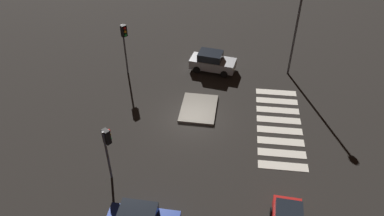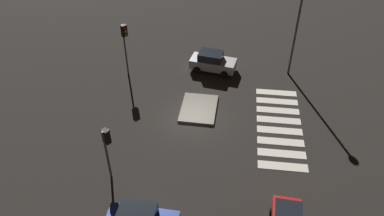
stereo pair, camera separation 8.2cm
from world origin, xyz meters
name	(u,v)px [view 1 (the left image)]	position (x,y,z in m)	size (l,w,h in m)	color
ground_plane	(192,119)	(0.00, 0.00, 0.00)	(80.00, 80.00, 0.00)	black
traffic_island	(199,108)	(1.13, -0.38, 0.09)	(3.62, 2.76, 0.18)	gray
car_silver	(212,62)	(6.78, -0.96, 0.84)	(2.35, 4.11, 1.71)	#9EA0A5
traffic_light_north	(124,38)	(5.32, 6.13, 3.47)	(0.54, 0.53, 4.59)	#47474C
traffic_light_west	(107,142)	(-6.08, 4.23, 2.89)	(0.53, 0.54, 3.81)	#47474C
street_lamp	(299,15)	(6.98, -7.52, 5.41)	(0.56, 0.56, 7.98)	#47474C
crosswalk_near	(279,125)	(0.00, -6.37, 0.01)	(8.75, 3.20, 0.02)	silver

